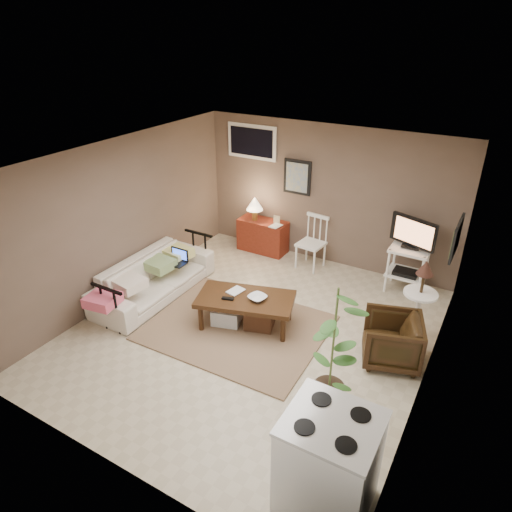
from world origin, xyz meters
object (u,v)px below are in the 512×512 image
Objects in this scene: coffee_table at (245,309)px; spindle_chair at (311,244)px; red_console at (262,233)px; potted_plant at (333,348)px; side_table at (421,291)px; sofa at (153,272)px; armchair at (392,338)px; tv_stand at (409,254)px; stove at (329,463)px.

spindle_chair reaches higher than coffee_table.
red_console is at bearing 113.62° from coffee_table.
coffee_table is 1.90m from potted_plant.
red_console is at bearing 173.05° from spindle_chair.
coffee_table is at bearing -156.25° from side_table.
spindle_chair is (1.72, 2.07, 0.02)m from sofa.
tv_stand is at bearing 170.72° from armchair.
potted_plant is (-0.52, -1.80, 0.12)m from side_table.
stove is at bearing -16.69° from armchair.
side_table is at bearing -70.30° from tv_stand.
sofa is 1.79× the size of side_table.
stove is (0.29, -4.00, -0.16)m from tv_stand.
potted_plant reaches higher than stove.
red_console is at bearing 129.79° from potted_plant.
sofa is 3.61m from armchair.
coffee_table is 1.18× the size of tv_stand.
sofa is at bearing -107.26° from red_console.
armchair is at bearing -102.91° from side_table.
stove reaches higher than coffee_table.
side_table is at bearing 23.75° from coffee_table.
side_table is (2.03, -1.14, 0.29)m from spindle_chair.
armchair is at bearing -81.74° from tv_stand.
stove reaches higher than spindle_chair.
stove is (0.40, -1.05, -0.34)m from potted_plant.
tv_stand is at bearing 87.94° from potted_plant.
red_console reaches higher than coffee_table.
coffee_table is at bearing -90.02° from sofa.
spindle_chair is at bearing -179.64° from tv_stand.
side_table is at bearing 73.89° from potted_plant.
sofa is 2.30m from red_console.
red_console reaches higher than armchair.
stove reaches higher than armchair.
red_console is 1.13× the size of spindle_chair.
red_console is at bearing 157.55° from side_table.
side_table is at bearing 149.56° from armchair.
side_table is (3.07, -1.27, 0.36)m from red_console.
sofa is 1.69× the size of tv_stand.
tv_stand is (1.62, 0.01, 0.22)m from spindle_chair.
sofa is at bearing -148.10° from tv_stand.
side_table reaches higher than stove.
armchair reaches higher than coffee_table.
potted_plant reaches higher than tv_stand.
coffee_table is 1.40× the size of red_console.
side_table is at bearing -22.45° from red_console.
sofa is at bearing 164.97° from potted_plant.
coffee_table is 2.71m from tv_stand.
side_table reaches higher than sofa.
stove reaches higher than sofa.
stove is at bearing -54.34° from red_console.
potted_plant is 1.18m from stove.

